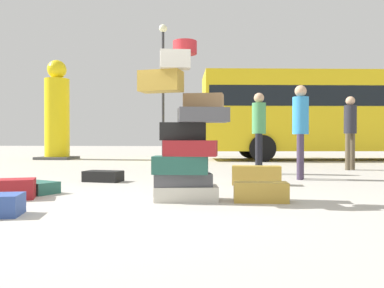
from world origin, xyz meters
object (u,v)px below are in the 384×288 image
Objects in this scene: suitcase_teal_left_side at (36,187)px; suitcase_maroon_upright_blue at (6,189)px; suitcase_tower at (185,140)px; person_bearded_onlooker at (300,123)px; suitcase_tan_right_side at (256,175)px; person_passerby_in_red at (350,126)px; parked_bus at (351,110)px; suitcase_black_foreground_near at (103,176)px; yellow_dummy_statue at (57,115)px; person_tourist_with_camera at (259,125)px; lamp_post at (163,70)px; suitcase_tan_white_trunk at (261,192)px.

suitcase_maroon_upright_blue reaches higher than suitcase_teal_left_side.
suitcase_tower is 1.09× the size of person_bearded_onlooker.
suitcase_tan_right_side is 1.61m from person_bearded_onlooker.
suitcase_tan_right_side is 3.72m from suitcase_maroon_upright_blue.
parked_bus is (1.49, 5.08, 0.75)m from person_passerby_in_red.
suitcase_maroon_upright_blue is at bearing -1.20° from person_passerby_in_red.
suitcase_black_foreground_near is 8.79m from yellow_dummy_statue.
suitcase_teal_left_side is 0.05× the size of parked_bus.
yellow_dummy_statue is (-3.82, 9.59, 1.54)m from suitcase_maroon_upright_blue.
person_tourist_with_camera is at bearing 42.63° from suitcase_black_foreground_near.
suitcase_teal_left_side is 4.85m from person_tourist_with_camera.
suitcase_tan_white_trunk is at bearing -74.68° from lamp_post.
person_passerby_in_red is 10.44m from yellow_dummy_statue.
suitcase_tan_right_side is 4.35m from person_passerby_in_red.
yellow_dummy_statue is at bearing 176.96° from parked_bus.
lamp_post reaches higher than suitcase_maroon_upright_blue.
suitcase_tower is 11.29m from yellow_dummy_statue.
suitcase_maroon_upright_blue is at bearing -27.18° from person_tourist_with_camera.
suitcase_tower is at bearing -122.98° from parked_bus.
suitcase_tower reaches higher than person_tourist_with_camera.
lamp_post is at bearing 101.37° from suitcase_tower.
suitcase_tan_right_side is at bearing 8.15° from person_tourist_with_camera.
suitcase_maroon_upright_blue is 10.43m from yellow_dummy_statue.
suitcase_tan_right_side is 0.13× the size of lamp_post.
suitcase_tower reaches higher than person_bearded_onlooker.
parked_bus is at bearing 170.89° from person_bearded_onlooker.
suitcase_tower is 2.12m from suitcase_tan_right_side.
suitcase_tan_right_side is (0.96, 1.79, -0.59)m from suitcase_tower.
suitcase_tan_white_trunk reaches higher than suitcase_teal_left_side.
person_passerby_in_red is (2.31, 1.34, 0.03)m from person_tourist_with_camera.
suitcase_teal_left_side is 4.73m from person_bearded_onlooker.
suitcase_tan_right_side is (3.10, 1.34, 0.07)m from suitcase_teal_left_side.
person_bearded_onlooker is (1.85, 2.80, 0.31)m from suitcase_tower.
parked_bus is at bearing 4.30° from yellow_dummy_statue.
parked_bus reaches higher than suitcase_tan_white_trunk.
yellow_dummy_statue reaches higher than suitcase_black_foreground_near.
suitcase_tan_white_trunk is 11.85m from yellow_dummy_statue.
parked_bus is at bearing -16.81° from lamp_post.
lamp_post reaches higher than suitcase_tower.
yellow_dummy_statue is at bearing 122.57° from suitcase_tower.
person_bearded_onlooker is (0.94, 2.77, 0.94)m from suitcase_tan_white_trunk.
suitcase_teal_left_side is 12.71m from lamp_post.
parked_bus is (4.95, 10.31, 1.09)m from suitcase_tower.
lamp_post is at bearing -95.08° from person_passerby_in_red.
suitcase_teal_left_side is 3.08m from suitcase_tan_white_trunk.
person_passerby_in_red is at bearing -24.07° from yellow_dummy_statue.
parked_bus reaches higher than person_passerby_in_red.
person_bearded_onlooker is at bearing 45.95° from person_tourist_with_camera.
lamp_post reaches higher than person_bearded_onlooker.
suitcase_black_foreground_near is at bearing -59.78° from yellow_dummy_statue.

